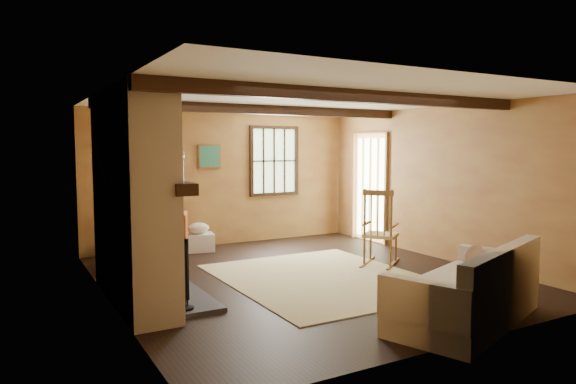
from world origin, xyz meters
TOP-DOWN VIEW (x-y plane):
  - ground at (0.00, 0.00)m, footprint 5.50×5.50m
  - room_envelope at (0.22, 0.26)m, footprint 5.02×5.52m
  - fireplace at (-2.23, -0.00)m, footprint 1.02×2.30m
  - rug at (0.20, -0.20)m, footprint 2.50×3.00m
  - rocking_chair at (1.39, 0.06)m, footprint 0.92×0.85m
  - sofa at (0.54, -2.39)m, footprint 2.15×1.50m
  - firewood_pile at (-1.95, 2.60)m, footprint 0.63×0.12m
  - laundry_basket at (-0.66, 2.35)m, footprint 0.56×0.46m
  - basket_pillow at (-0.66, 2.35)m, footprint 0.42×0.36m
  - armchair at (-1.64, 1.89)m, footprint 1.22×1.23m

SIDE VIEW (x-z plane):
  - ground at x=0.00m, z-range 0.00..0.00m
  - rug at x=0.20m, z-range 0.00..0.01m
  - firewood_pile at x=-1.95m, z-range 0.00..0.23m
  - laundry_basket at x=-0.66m, z-range 0.00..0.30m
  - sofa at x=0.54m, z-range -0.11..0.68m
  - basket_pillow at x=-0.66m, z-range 0.30..0.49m
  - armchair at x=-1.64m, z-range 0.00..0.81m
  - rocking_chair at x=1.39m, z-range -0.09..1.06m
  - fireplace at x=-2.23m, z-range -0.10..2.30m
  - room_envelope at x=0.22m, z-range 0.41..2.85m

